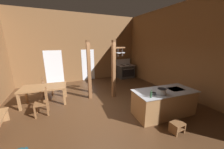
{
  "coord_description": "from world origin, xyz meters",
  "views": [
    {
      "loc": [
        -1.52,
        -3.94,
        2.49
      ],
      "look_at": [
        0.49,
        0.49,
        1.22
      ],
      "focal_mm": 19.64,
      "sensor_mm": 36.0,
      "label": 1
    }
  ],
  "objects_px": {
    "kitchen_island": "(164,102)",
    "mixing_bowl_on_counter": "(154,93)",
    "step_stool": "(177,127)",
    "ladderback_chair_near_window": "(43,102)",
    "ladderback_chair_by_post": "(46,86)",
    "stockpot_on_counter": "(162,92)",
    "bottle_tall_on_counter": "(151,94)",
    "dining_table": "(44,89)",
    "stove_range": "(125,71)"
  },
  "relations": [
    {
      "from": "kitchen_island",
      "to": "mixing_bowl_on_counter",
      "type": "xyz_separation_m",
      "value": [
        -0.59,
        -0.09,
        0.48
      ]
    },
    {
      "from": "step_stool",
      "to": "ladderback_chair_near_window",
      "type": "relative_size",
      "value": 0.38
    },
    {
      "from": "ladderback_chair_by_post",
      "to": "mixing_bowl_on_counter",
      "type": "relative_size",
      "value": 5.7
    },
    {
      "from": "step_stool",
      "to": "stockpot_on_counter",
      "type": "height_order",
      "value": "stockpot_on_counter"
    },
    {
      "from": "stockpot_on_counter",
      "to": "bottle_tall_on_counter",
      "type": "distance_m",
      "value": 0.47
    },
    {
      "from": "ladderback_chair_by_post",
      "to": "bottle_tall_on_counter",
      "type": "xyz_separation_m",
      "value": [
        3.05,
        -3.83,
        0.54
      ]
    },
    {
      "from": "stockpot_on_counter",
      "to": "ladderback_chair_near_window",
      "type": "bearing_deg",
      "value": 151.23
    },
    {
      "from": "kitchen_island",
      "to": "ladderback_chair_near_window",
      "type": "bearing_deg",
      "value": 155.78
    },
    {
      "from": "dining_table",
      "to": "bottle_tall_on_counter",
      "type": "distance_m",
      "value": 4.22
    },
    {
      "from": "stove_range",
      "to": "stockpot_on_counter",
      "type": "relative_size",
      "value": 3.88
    },
    {
      "from": "stove_range",
      "to": "stockpot_on_counter",
      "type": "bearing_deg",
      "value": -107.74
    },
    {
      "from": "dining_table",
      "to": "ladderback_chair_near_window",
      "type": "height_order",
      "value": "ladderback_chair_near_window"
    },
    {
      "from": "step_stool",
      "to": "stockpot_on_counter",
      "type": "distance_m",
      "value": 1.06
    },
    {
      "from": "ladderback_chair_near_window",
      "to": "ladderback_chair_by_post",
      "type": "distance_m",
      "value": 1.86
    },
    {
      "from": "ladderback_chair_near_window",
      "to": "ladderback_chair_by_post",
      "type": "bearing_deg",
      "value": 89.53
    },
    {
      "from": "mixing_bowl_on_counter",
      "to": "bottle_tall_on_counter",
      "type": "xyz_separation_m",
      "value": [
        -0.24,
        -0.14,
        0.07
      ]
    },
    {
      "from": "ladderback_chair_by_post",
      "to": "bottle_tall_on_counter",
      "type": "bearing_deg",
      "value": -51.51
    },
    {
      "from": "bottle_tall_on_counter",
      "to": "stove_range",
      "type": "bearing_deg",
      "value": 67.54
    },
    {
      "from": "stove_range",
      "to": "dining_table",
      "type": "xyz_separation_m",
      "value": [
        -5.08,
        -2.0,
        0.17
      ]
    },
    {
      "from": "kitchen_island",
      "to": "mixing_bowl_on_counter",
      "type": "distance_m",
      "value": 0.76
    },
    {
      "from": "kitchen_island",
      "to": "stockpot_on_counter",
      "type": "bearing_deg",
      "value": -152.05
    },
    {
      "from": "stove_range",
      "to": "ladderback_chair_by_post",
      "type": "bearing_deg",
      "value": -168.28
    },
    {
      "from": "bottle_tall_on_counter",
      "to": "ladderback_chair_by_post",
      "type": "bearing_deg",
      "value": 128.49
    },
    {
      "from": "ladderback_chair_by_post",
      "to": "mixing_bowl_on_counter",
      "type": "bearing_deg",
      "value": -48.34
    },
    {
      "from": "dining_table",
      "to": "stove_range",
      "type": "bearing_deg",
      "value": 21.49
    },
    {
      "from": "dining_table",
      "to": "stockpot_on_counter",
      "type": "relative_size",
      "value": 5.29
    },
    {
      "from": "stockpot_on_counter",
      "to": "mixing_bowl_on_counter",
      "type": "height_order",
      "value": "stockpot_on_counter"
    },
    {
      "from": "stove_range",
      "to": "mixing_bowl_on_counter",
      "type": "relative_size",
      "value": 7.91
    },
    {
      "from": "ladderback_chair_by_post",
      "to": "kitchen_island",
      "type": "bearing_deg",
      "value": -42.96
    },
    {
      "from": "ladderback_chair_near_window",
      "to": "bottle_tall_on_counter",
      "type": "relative_size",
      "value": 3.83
    },
    {
      "from": "kitchen_island",
      "to": "stove_range",
      "type": "height_order",
      "value": "stove_range"
    },
    {
      "from": "mixing_bowl_on_counter",
      "to": "bottle_tall_on_counter",
      "type": "distance_m",
      "value": 0.28
    },
    {
      "from": "mixing_bowl_on_counter",
      "to": "stove_range",
      "type": "bearing_deg",
      "value": 69.42
    },
    {
      "from": "kitchen_island",
      "to": "stockpot_on_counter",
      "type": "relative_size",
      "value": 6.59
    },
    {
      "from": "step_stool",
      "to": "stockpot_on_counter",
      "type": "bearing_deg",
      "value": 89.78
    },
    {
      "from": "mixing_bowl_on_counter",
      "to": "stockpot_on_counter",
      "type": "bearing_deg",
      "value": -24.22
    },
    {
      "from": "stove_range",
      "to": "ladderback_chair_by_post",
      "type": "height_order",
      "value": "stove_range"
    },
    {
      "from": "mixing_bowl_on_counter",
      "to": "step_stool",
      "type": "bearing_deg",
      "value": -73.76
    },
    {
      "from": "ladderback_chair_near_window",
      "to": "stockpot_on_counter",
      "type": "distance_m",
      "value": 4.06
    },
    {
      "from": "ladderback_chair_near_window",
      "to": "dining_table",
      "type": "bearing_deg",
      "value": 90.24
    },
    {
      "from": "ladderback_chair_by_post",
      "to": "mixing_bowl_on_counter",
      "type": "xyz_separation_m",
      "value": [
        3.28,
        -3.69,
        0.47
      ]
    },
    {
      "from": "stove_range",
      "to": "step_stool",
      "type": "xyz_separation_m",
      "value": [
        -1.55,
        -5.52,
        -0.3
      ]
    },
    {
      "from": "kitchen_island",
      "to": "bottle_tall_on_counter",
      "type": "distance_m",
      "value": 1.01
    },
    {
      "from": "stove_range",
      "to": "mixing_bowl_on_counter",
      "type": "height_order",
      "value": "stove_range"
    },
    {
      "from": "step_stool",
      "to": "mixing_bowl_on_counter",
      "type": "xyz_separation_m",
      "value": [
        -0.23,
        0.78,
        0.75
      ]
    },
    {
      "from": "ladderback_chair_by_post",
      "to": "stove_range",
      "type": "bearing_deg",
      "value": 11.72
    },
    {
      "from": "ladderback_chair_near_window",
      "to": "ladderback_chair_by_post",
      "type": "relative_size",
      "value": 1.0
    },
    {
      "from": "kitchen_island",
      "to": "ladderback_chair_by_post",
      "type": "bearing_deg",
      "value": 137.04
    },
    {
      "from": "stove_range",
      "to": "kitchen_island",
      "type": "bearing_deg",
      "value": -104.38
    },
    {
      "from": "step_stool",
      "to": "bottle_tall_on_counter",
      "type": "height_order",
      "value": "bottle_tall_on_counter"
    }
  ]
}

